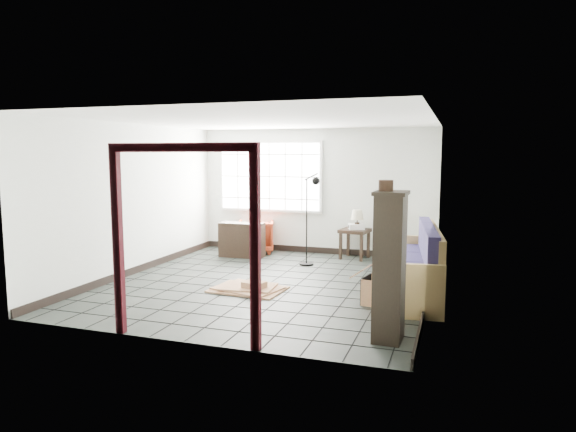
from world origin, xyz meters
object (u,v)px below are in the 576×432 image
(side_table, at_px, (355,234))
(tall_shelf, at_px, (390,266))
(armchair, at_px, (256,235))
(futon_sofa, at_px, (411,270))

(side_table, xyz_separation_m, tall_shelf, (1.24, -4.36, 0.37))
(armchair, height_order, tall_shelf, tall_shelf)
(futon_sofa, relative_size, tall_shelf, 1.46)
(armchair, bearing_deg, side_table, 160.82)
(armchair, distance_m, side_table, 2.12)
(futon_sofa, height_order, side_table, futon_sofa)
(armchair, bearing_deg, tall_shelf, 108.42)
(futon_sofa, relative_size, armchair, 3.26)
(futon_sofa, height_order, armchair, futon_sofa)
(armchair, relative_size, tall_shelf, 0.45)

